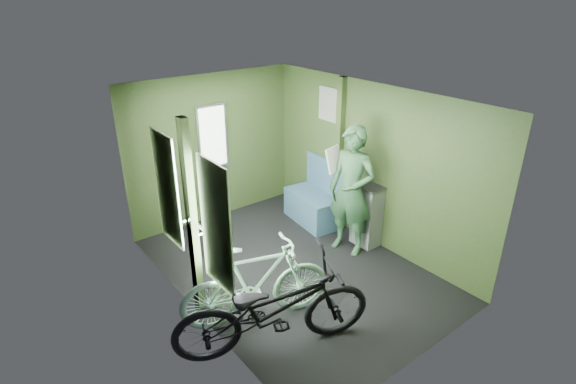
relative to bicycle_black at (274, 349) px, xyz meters
name	(u,v)px	position (x,y,z in m)	size (l,w,h in m)	color
room	(289,169)	(1.01, 1.06, 1.44)	(4.00, 4.02, 2.31)	black
bicycle_black	(274,349)	(0.00, 0.00, 0.00)	(0.71, 2.03, 1.06)	black
bicycle_mint	(258,320)	(0.12, 0.48, 0.00)	(0.47, 1.68, 1.01)	#89C49E
passenger	(351,191)	(2.00, 0.94, 0.91)	(0.59, 0.76, 1.82)	#325C3A
waste_box	(367,215)	(2.31, 0.91, 0.46)	(0.27, 0.38, 0.92)	slate
bench_seat	(315,204)	(2.20, 1.90, 0.30)	(0.64, 1.01, 1.00)	#2B445C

